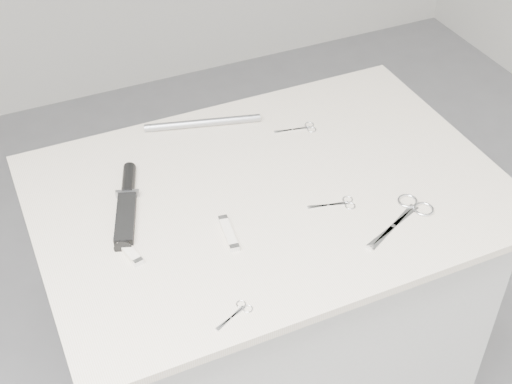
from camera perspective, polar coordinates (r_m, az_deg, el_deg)
name	(u,v)px	position (r m, az deg, el deg)	size (l,w,h in m)	color
plinth	(268,328)	(1.87, 0.96, -10.86)	(0.90, 0.60, 0.90)	#BBBBB8
display_board	(270,193)	(1.54, 1.15, -0.07)	(1.00, 0.70, 0.02)	beige
large_shears	(408,213)	(1.50, 12.05, -1.62)	(0.19, 0.12, 0.01)	silver
embroidery_scissors_a	(339,204)	(1.50, 6.65, -0.96)	(0.10, 0.05, 0.00)	silver
embroidery_scissors_b	(302,128)	(1.71, 3.69, 5.10)	(0.10, 0.05, 0.00)	silver
tiny_scissors	(237,313)	(1.29, -1.52, -9.63)	(0.08, 0.05, 0.00)	silver
sheathed_knife	(127,200)	(1.52, -10.29, -0.62)	(0.11, 0.24, 0.03)	black
pocket_knife_a	(128,250)	(1.41, -10.19, -4.63)	(0.04, 0.09, 0.01)	white
pocket_knife_b	(229,233)	(1.42, -2.21, -3.28)	(0.03, 0.10, 0.01)	white
metal_rail	(203,123)	(1.72, -4.28, 5.54)	(0.02, 0.02, 0.28)	#989AA0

